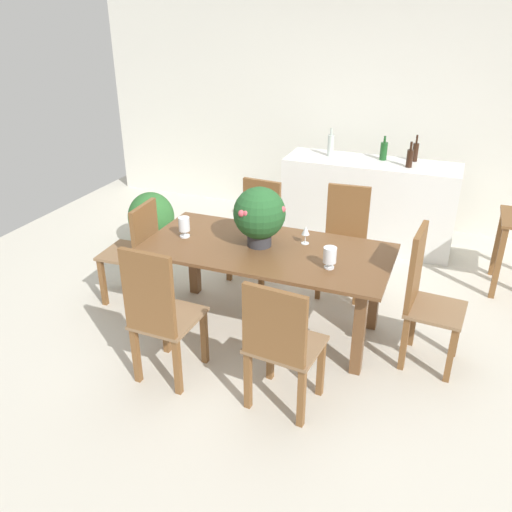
{
  "coord_description": "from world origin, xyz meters",
  "views": [
    {
      "loc": [
        1.3,
        -3.73,
        2.5
      ],
      "look_at": [
        -0.1,
        -0.17,
        0.64
      ],
      "focal_mm": 37.35,
      "sensor_mm": 36.0,
      "label": 1
    }
  ],
  "objects_px": {
    "chair_foot_end": "(424,293)",
    "wine_bottle_clear": "(415,152)",
    "dining_table": "(267,261)",
    "wine_glass": "(306,231)",
    "potted_plant_floor": "(151,219)",
    "wine_bottle_dark": "(331,145)",
    "kitchen_counter": "(368,203)",
    "chair_near_left": "(159,312)",
    "crystal_vase_left": "(330,256)",
    "chair_near_right": "(280,342)",
    "flower_centerpiece": "(259,215)",
    "chair_far_left": "(257,224)",
    "chair_head_end": "(136,248)",
    "crystal_vase_center_near": "(184,225)",
    "wine_bottle_tall": "(384,151)",
    "wine_bottle_amber": "(410,158)",
    "chair_far_right": "(345,235)"
  },
  "relations": [
    {
      "from": "dining_table",
      "to": "chair_foot_end",
      "type": "height_order",
      "value": "chair_foot_end"
    },
    {
      "from": "wine_glass",
      "to": "chair_head_end",
      "type": "bearing_deg",
      "value": -172.74
    },
    {
      "from": "wine_glass",
      "to": "wine_bottle_clear",
      "type": "height_order",
      "value": "wine_bottle_clear"
    },
    {
      "from": "chair_head_end",
      "to": "kitchen_counter",
      "type": "bearing_deg",
      "value": 137.35
    },
    {
      "from": "chair_far_left",
      "to": "wine_bottle_dark",
      "type": "distance_m",
      "value": 1.34
    },
    {
      "from": "chair_foot_end",
      "to": "potted_plant_floor",
      "type": "distance_m",
      "value": 3.12
    },
    {
      "from": "flower_centerpiece",
      "to": "wine_glass",
      "type": "bearing_deg",
      "value": 26.58
    },
    {
      "from": "crystal_vase_left",
      "to": "crystal_vase_center_near",
      "type": "bearing_deg",
      "value": 174.63
    },
    {
      "from": "dining_table",
      "to": "wine_glass",
      "type": "relative_size",
      "value": 12.91
    },
    {
      "from": "chair_far_left",
      "to": "chair_head_end",
      "type": "bearing_deg",
      "value": -126.84
    },
    {
      "from": "wine_bottle_amber",
      "to": "wine_bottle_dark",
      "type": "xyz_separation_m",
      "value": [
        -0.85,
        0.12,
        0.02
      ]
    },
    {
      "from": "chair_foot_end",
      "to": "wine_bottle_amber",
      "type": "relative_size",
      "value": 4.07
    },
    {
      "from": "dining_table",
      "to": "wine_glass",
      "type": "xyz_separation_m",
      "value": [
        0.26,
        0.19,
        0.22
      ]
    },
    {
      "from": "chair_far_left",
      "to": "kitchen_counter",
      "type": "xyz_separation_m",
      "value": [
        0.87,
        1.12,
        -0.05
      ]
    },
    {
      "from": "wine_bottle_amber",
      "to": "potted_plant_floor",
      "type": "height_order",
      "value": "wine_bottle_amber"
    },
    {
      "from": "chair_far_left",
      "to": "flower_centerpiece",
      "type": "xyz_separation_m",
      "value": [
        0.36,
        -0.87,
        0.47
      ]
    },
    {
      "from": "chair_foot_end",
      "to": "wine_bottle_amber",
      "type": "xyz_separation_m",
      "value": [
        -0.39,
        1.93,
        0.46
      ]
    },
    {
      "from": "wine_glass",
      "to": "wine_bottle_clear",
      "type": "relative_size",
      "value": 0.54
    },
    {
      "from": "flower_centerpiece",
      "to": "crystal_vase_center_near",
      "type": "relative_size",
      "value": 2.81
    },
    {
      "from": "wine_bottle_dark",
      "to": "potted_plant_floor",
      "type": "relative_size",
      "value": 0.48
    },
    {
      "from": "wine_glass",
      "to": "chair_far_left",
      "type": "bearing_deg",
      "value": 134.23
    },
    {
      "from": "wine_bottle_amber",
      "to": "wine_bottle_dark",
      "type": "height_order",
      "value": "wine_bottle_dark"
    },
    {
      "from": "crystal_vase_left",
      "to": "wine_bottle_dark",
      "type": "bearing_deg",
      "value": 104.47
    },
    {
      "from": "crystal_vase_center_near",
      "to": "chair_far_left",
      "type": "bearing_deg",
      "value": 73.63
    },
    {
      "from": "chair_near_left",
      "to": "potted_plant_floor",
      "type": "bearing_deg",
      "value": -55.0
    },
    {
      "from": "wine_bottle_clear",
      "to": "potted_plant_floor",
      "type": "bearing_deg",
      "value": -155.83
    },
    {
      "from": "chair_far_left",
      "to": "wine_bottle_amber",
      "type": "distance_m",
      "value": 1.71
    },
    {
      "from": "flower_centerpiece",
      "to": "wine_bottle_clear",
      "type": "bearing_deg",
      "value": 66.83
    },
    {
      "from": "chair_near_left",
      "to": "wine_bottle_clear",
      "type": "xyz_separation_m",
      "value": [
        1.29,
        3.1,
        0.47
      ]
    },
    {
      "from": "chair_foot_end",
      "to": "wine_bottle_clear",
      "type": "relative_size",
      "value": 3.81
    },
    {
      "from": "chair_near_left",
      "to": "wine_bottle_amber",
      "type": "height_order",
      "value": "wine_bottle_amber"
    },
    {
      "from": "wine_bottle_dark",
      "to": "kitchen_counter",
      "type": "bearing_deg",
      "value": -5.39
    },
    {
      "from": "chair_near_right",
      "to": "crystal_vase_left",
      "type": "distance_m",
      "value": 0.81
    },
    {
      "from": "chair_near_left",
      "to": "chair_far_right",
      "type": "distance_m",
      "value": 2.01
    },
    {
      "from": "wine_bottle_clear",
      "to": "crystal_vase_center_near",
      "type": "bearing_deg",
      "value": -124.93
    },
    {
      "from": "crystal_vase_left",
      "to": "kitchen_counter",
      "type": "distance_m",
      "value": 2.2
    },
    {
      "from": "chair_head_end",
      "to": "potted_plant_floor",
      "type": "distance_m",
      "value": 1.16
    },
    {
      "from": "chair_foot_end",
      "to": "crystal_vase_center_near",
      "type": "relative_size",
      "value": 6.26
    },
    {
      "from": "chair_near_left",
      "to": "wine_glass",
      "type": "distance_m",
      "value": 1.34
    },
    {
      "from": "chair_near_left",
      "to": "crystal_vase_left",
      "type": "bearing_deg",
      "value": -140.47
    },
    {
      "from": "wine_bottle_clear",
      "to": "potted_plant_floor",
      "type": "height_order",
      "value": "wine_bottle_clear"
    },
    {
      "from": "crystal_vase_center_near",
      "to": "wine_bottle_tall",
      "type": "height_order",
      "value": "wine_bottle_tall"
    },
    {
      "from": "wine_bottle_amber",
      "to": "wine_bottle_tall",
      "type": "distance_m",
      "value": 0.34
    },
    {
      "from": "chair_near_right",
      "to": "chair_foot_end",
      "type": "xyz_separation_m",
      "value": [
        0.79,
        0.91,
        0.04
      ]
    },
    {
      "from": "chair_far_left",
      "to": "chair_foot_end",
      "type": "relative_size",
      "value": 0.89
    },
    {
      "from": "flower_centerpiece",
      "to": "wine_glass",
      "type": "distance_m",
      "value": 0.4
    },
    {
      "from": "chair_near_left",
      "to": "crystal_vase_center_near",
      "type": "relative_size",
      "value": 6.31
    },
    {
      "from": "crystal_vase_left",
      "to": "chair_foot_end",
      "type": "bearing_deg",
      "value": 13.63
    },
    {
      "from": "chair_near_right",
      "to": "wine_bottle_clear",
      "type": "xyz_separation_m",
      "value": [
        0.42,
        3.09,
        0.5
      ]
    },
    {
      "from": "crystal_vase_left",
      "to": "wine_bottle_clear",
      "type": "height_order",
      "value": "wine_bottle_clear"
    }
  ]
}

